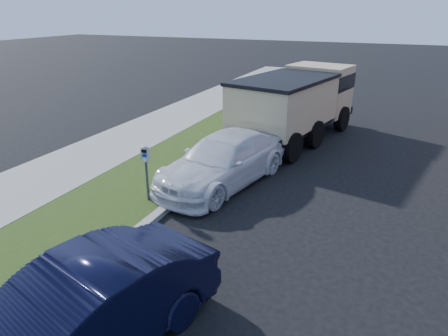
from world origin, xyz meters
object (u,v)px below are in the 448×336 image
at_px(parking_meter, 146,161).
at_px(dump_truck, 297,100).
at_px(white_wagon, 224,159).
at_px(navy_sedan, 76,319).

relative_size(parking_meter, dump_truck, 0.21).
relative_size(white_wagon, dump_truck, 0.69).
xyz_separation_m(white_wagon, dump_truck, (0.87, 5.50, 0.79)).
bearing_deg(navy_sedan, dump_truck, 104.42).
xyz_separation_m(navy_sedan, dump_truck, (0.17, 12.54, 0.74)).
xyz_separation_m(parking_meter, navy_sedan, (1.99, -4.84, -0.47)).
bearing_deg(white_wagon, dump_truck, 93.42).
distance_m(parking_meter, dump_truck, 7.99).
distance_m(parking_meter, navy_sedan, 5.26).
height_order(navy_sedan, dump_truck, dump_truck).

